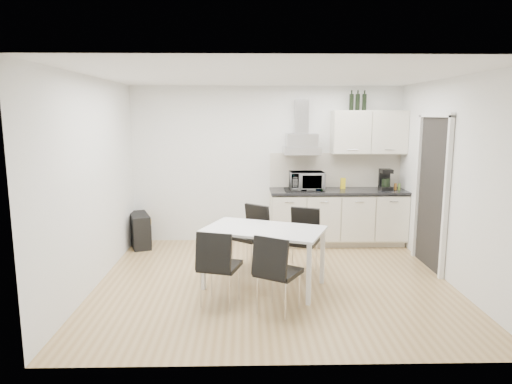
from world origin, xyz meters
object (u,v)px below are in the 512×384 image
chair_near_right (279,273)px  guitar_amp (140,230)px  chair_near_left (220,267)px  floor_speaker (223,233)px  dining_table (264,235)px  kitchenette (340,195)px  chair_far_left (249,238)px  chair_far_right (301,242)px

chair_near_right → guitar_amp: (-2.09, 2.56, -0.17)m
chair_near_left → floor_speaker: size_ratio=2.96×
dining_table → guitar_amp: dining_table is taller
kitchenette → chair_near_left: bearing=-127.2°
kitchenette → chair_far_left: (-1.50, -1.20, -0.39)m
chair_near_left → floor_speaker: (-0.09, 2.59, -0.29)m
guitar_amp → dining_table: bearing=-63.4°
floor_speaker → chair_far_left: bearing=-80.4°
dining_table → floor_speaker: 2.21m
dining_table → floor_speaker: bearing=128.2°
chair_far_left → chair_far_right: 0.74m
guitar_amp → chair_far_right: bearing=-49.3°
guitar_amp → kitchenette: bearing=-19.2°
chair_far_left → guitar_amp: size_ratio=1.26×
chair_near_left → guitar_amp: size_ratio=1.26×
kitchenette → chair_near_left: size_ratio=2.86×
chair_far_right → floor_speaker: size_ratio=2.96×
chair_far_left → chair_near_left: same height
dining_table → chair_near_left: chair_near_left is taller
kitchenette → chair_far_right: bearing=-119.1°
dining_table → chair_far_right: size_ratio=1.85×
chair_far_right → guitar_amp: size_ratio=1.26×
guitar_amp → chair_far_left: bearing=-52.8°
chair_near_left → chair_near_right: (0.65, -0.22, 0.00)m
chair_far_left → floor_speaker: bearing=-34.0°
dining_table → chair_far_left: 0.75m
dining_table → chair_far_right: chair_far_right is taller
kitchenette → guitar_amp: (-3.28, -0.08, -0.56)m
chair_far_right → chair_near_right: 1.27m
guitar_amp → floor_speaker: size_ratio=2.35×
dining_table → chair_far_left: chair_far_left is taller
chair_near_right → floor_speaker: size_ratio=2.96×
dining_table → chair_near_right: (0.13, -0.75, -0.23)m
floor_speaker → chair_far_right: bearing=-62.7°
kitchenette → guitar_amp: kitchenette is taller
chair_far_left → chair_near_right: same height
chair_far_left → chair_near_left: 1.27m
chair_far_left → chair_near_left: (-0.34, -1.22, 0.00)m
dining_table → floor_speaker: dining_table is taller
kitchenette → guitar_amp: 3.33m
chair_near_right → chair_near_left: bearing=-167.3°
chair_near_left → guitar_amp: 2.75m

